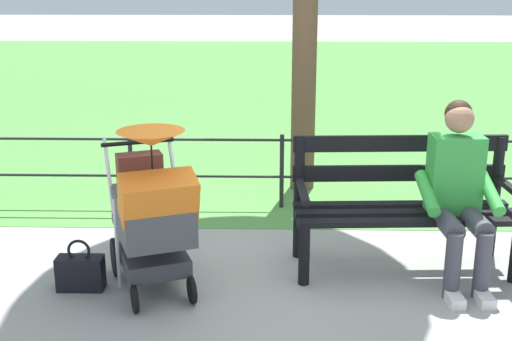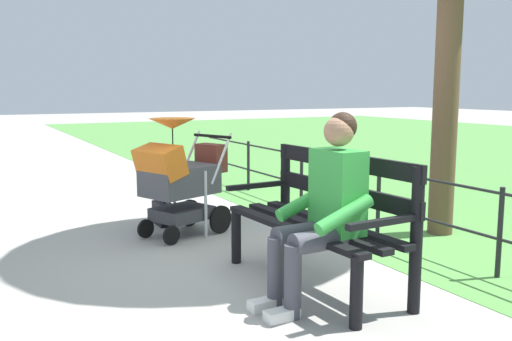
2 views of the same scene
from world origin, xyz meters
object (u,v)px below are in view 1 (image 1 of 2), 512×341
(person_on_bench, at_px, (459,188))
(handbag, at_px, (80,272))
(stroller, at_px, (152,209))
(park_bench, at_px, (403,198))

(person_on_bench, bearing_deg, handbag, 5.37)
(person_on_bench, xyz_separation_m, stroller, (2.10, 0.24, -0.08))
(person_on_bench, xyz_separation_m, handbag, (2.62, 0.25, -0.55))
(park_bench, relative_size, stroller, 1.41)
(park_bench, bearing_deg, person_on_bench, 146.49)
(person_on_bench, distance_m, stroller, 2.12)
(park_bench, height_order, person_on_bench, person_on_bench)
(stroller, relative_size, handbag, 3.11)
(person_on_bench, bearing_deg, park_bench, -33.51)
(stroller, bearing_deg, park_bench, -165.32)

